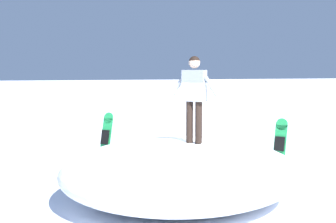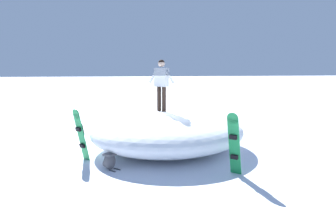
{
  "view_description": "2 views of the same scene",
  "coord_description": "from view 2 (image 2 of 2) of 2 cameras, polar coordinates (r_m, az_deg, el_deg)",
  "views": [
    {
      "loc": [
        -2.96,
        -8.69,
        2.74
      ],
      "look_at": [
        0.02,
        0.13,
        1.89
      ],
      "focal_mm": 47.86,
      "sensor_mm": 36.0,
      "label": 1
    },
    {
      "loc": [
        2.37,
        9.17,
        2.67
      ],
      "look_at": [
        0.3,
        0.16,
        1.34
      ],
      "focal_mm": 30.58,
      "sensor_mm": 36.0,
      "label": 2
    }
  ],
  "objects": [
    {
      "name": "snowboarder_standing",
      "position": [
        9.74,
        -1.31,
        6.22
      ],
      "size": [
        0.79,
        0.81,
        1.75
      ],
      "color": "black",
      "rests_on": "snow_mound"
    },
    {
      "name": "snow_mound",
      "position": [
        9.65,
        0.02,
        -3.95
      ],
      "size": [
        6.55,
        6.34,
        1.28
      ],
      "primitive_type": "ellipsoid",
      "rotation": [
        0.0,
        0.0,
        0.38
      ],
      "color": "white",
      "rests_on": "ground"
    },
    {
      "name": "backpack_near",
      "position": [
        8.04,
        -11.61,
        -9.64
      ],
      "size": [
        0.5,
        0.51,
        0.46
      ],
      "color": "#4C4C51",
      "rests_on": "ground"
    },
    {
      "name": "ground",
      "position": [
        9.84,
        1.53,
        -7.56
      ],
      "size": [
        240.0,
        240.0,
        0.0
      ],
      "primitive_type": "plane",
      "color": "white"
    },
    {
      "name": "snowboard_primary_upright",
      "position": [
        8.8,
        -17.03,
        -4.33
      ],
      "size": [
        0.46,
        0.45,
        1.58
      ],
      "color": "#1E8C47",
      "rests_on": "ground"
    },
    {
      "name": "snowboard_secondary_upright",
      "position": [
        7.44,
        13.03,
        -6.15
      ],
      "size": [
        0.49,
        0.48,
        1.65
      ],
      "color": "#1E8C47",
      "rests_on": "ground"
    }
  ]
}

